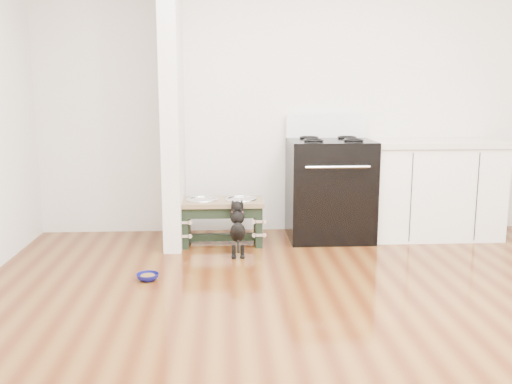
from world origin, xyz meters
name	(u,v)px	position (x,y,z in m)	size (l,w,h in m)	color
ground	(354,336)	(0.00, 0.00, 0.00)	(5.00, 5.00, 0.00)	#4A210D
room_shell	(364,44)	(0.00, 0.00, 1.62)	(5.00, 5.00, 5.00)	silver
partition_wall	(172,93)	(-1.18, 2.10, 1.35)	(0.15, 0.80, 2.70)	silver
oven_range	(330,188)	(0.25, 2.16, 0.48)	(0.76, 0.69, 1.14)	black
cabinet_run	(432,189)	(1.23, 2.18, 0.45)	(1.24, 0.64, 0.91)	white
dog_feeder	(222,213)	(-0.75, 1.99, 0.29)	(0.74, 0.39, 0.42)	black
puppy	(238,226)	(-0.62, 1.65, 0.25)	(0.13, 0.38, 0.45)	black
floor_bowl	(148,277)	(-1.30, 1.03, 0.03)	(0.18, 0.18, 0.05)	#0D0F60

